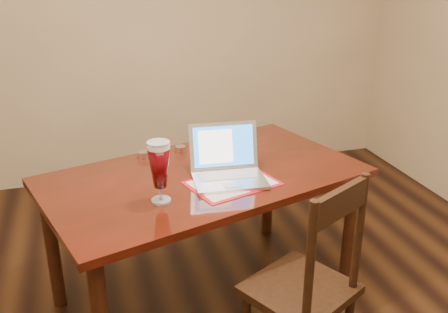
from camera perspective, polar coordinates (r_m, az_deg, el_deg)
name	(u,v)px	position (r m, az deg, el deg)	size (l,w,h in m)	color
dining_table	(204,188)	(2.66, -2.33, -3.65)	(1.84, 1.36, 1.07)	#491209
dining_chair	(307,287)	(2.31, 9.41, -14.48)	(0.57, 0.56, 1.01)	black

